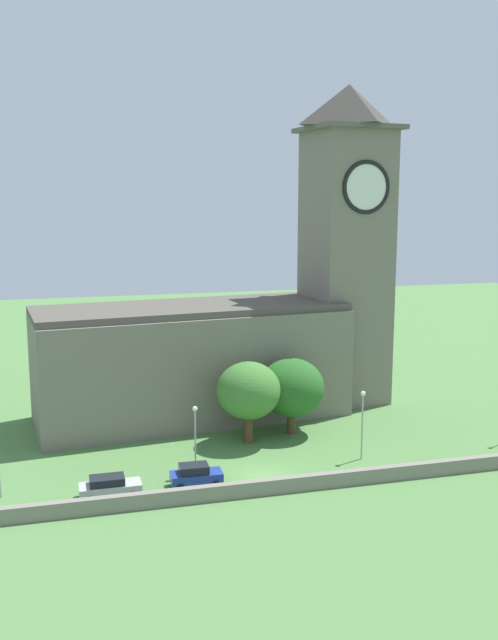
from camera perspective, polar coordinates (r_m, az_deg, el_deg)
ground_plane at (r=74.48m, az=-2.09°, el=-8.20°), size 200.00×200.00×0.00m
church at (r=76.18m, az=-0.16°, el=0.05°), size 39.74×14.94×35.09m
quay_barrier at (r=57.38m, az=2.27°, el=-13.18°), size 45.91×0.70×1.23m
car_silver at (r=57.58m, az=-11.16°, el=-13.02°), size 4.77×2.21×1.70m
car_blue at (r=58.64m, az=-4.31°, el=-12.35°), size 4.21×2.29×1.84m
streetlamp_west_mid at (r=59.97m, az=-4.35°, el=-8.65°), size 0.44×0.44×5.94m
streetlamp_central at (r=63.87m, az=9.12°, el=-7.41°), size 0.44×0.44×6.27m
tree_riverside_west at (r=69.88m, az=3.45°, el=-5.47°), size 6.40×6.40×7.54m
tree_churchyard at (r=67.09m, az=-0.03°, el=-5.72°), size 6.05×6.05×7.82m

